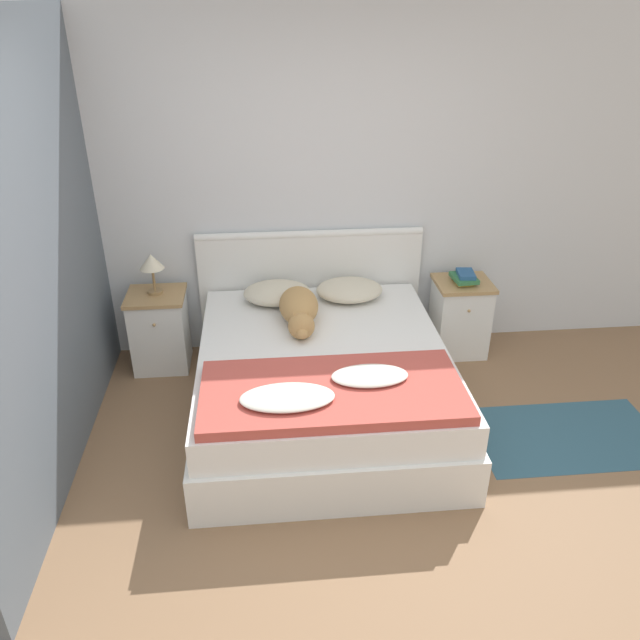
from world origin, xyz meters
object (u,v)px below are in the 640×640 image
object	(u,v)px
book_stack	(464,277)
nightstand_left	(160,330)
pillow_right	(349,290)
table_lamp	(152,264)
bed	(323,383)
pillow_left	(277,293)
dog	(299,309)
nightstand_right	(460,317)

from	to	relation	value
book_stack	nightstand_left	bearing A→B (deg)	179.71
book_stack	pillow_right	bearing A→B (deg)	-177.11
nightstand_left	table_lamp	world-z (taller)	table_lamp
bed	table_lamp	xyz separation A→B (m)	(-1.17, 0.80, 0.58)
bed	pillow_left	distance (m)	0.84
dog	pillow_right	bearing A→B (deg)	41.27
nightstand_left	table_lamp	bearing A→B (deg)	90.00
book_stack	pillow_left	bearing A→B (deg)	-178.20
nightstand_right	pillow_left	world-z (taller)	pillow_left
nightstand_right	table_lamp	size ratio (longest dim) A/B	1.99
pillow_left	book_stack	xyz separation A→B (m)	(1.44, 0.05, 0.04)
nightstand_right	pillow_left	distance (m)	1.47
pillow_left	nightstand_left	bearing A→B (deg)	176.38
dog	book_stack	xyz separation A→B (m)	(1.29, 0.40, 0.01)
pillow_right	table_lamp	bearing A→B (deg)	176.80
nightstand_right	dog	bearing A→B (deg)	-162.59
pillow_left	pillow_right	world-z (taller)	same
bed	nightstand_left	distance (m)	1.40
bed	pillow_right	xyz separation A→B (m)	(0.27, 0.72, 0.34)
bed	book_stack	distance (m)	1.45
pillow_left	table_lamp	bearing A→B (deg)	174.87
bed	table_lamp	distance (m)	1.53
pillow_left	pillow_right	xyz separation A→B (m)	(0.54, 0.00, 0.00)
table_lamp	pillow_right	bearing A→B (deg)	-3.20
table_lamp	book_stack	bearing A→B (deg)	-0.87
nightstand_left	nightstand_right	bearing A→B (deg)	0.00
bed	book_stack	world-z (taller)	book_stack
pillow_left	table_lamp	xyz separation A→B (m)	(-0.90, 0.08, 0.24)
nightstand_left	dog	distance (m)	1.17
pillow_right	book_stack	distance (m)	0.90
bed	table_lamp	world-z (taller)	table_lamp
bed	pillow_right	size ratio (longest dim) A/B	3.87
book_stack	nightstand_right	bearing A→B (deg)	73.56
pillow_right	bed	bearing A→B (deg)	-110.74
pillow_right	dog	distance (m)	0.53
pillow_right	table_lamp	world-z (taller)	table_lamp
nightstand_left	pillow_right	distance (m)	1.47
bed	dog	size ratio (longest dim) A/B	2.78
nightstand_left	book_stack	xyz separation A→B (m)	(2.34, -0.01, 0.35)
bed	pillow_left	size ratio (longest dim) A/B	3.87
nightstand_left	pillow_left	world-z (taller)	pillow_left
pillow_left	bed	bearing A→B (deg)	-69.26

